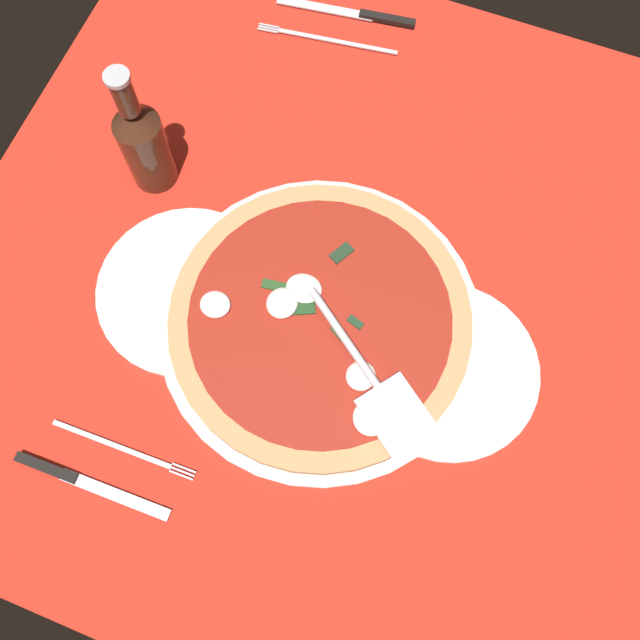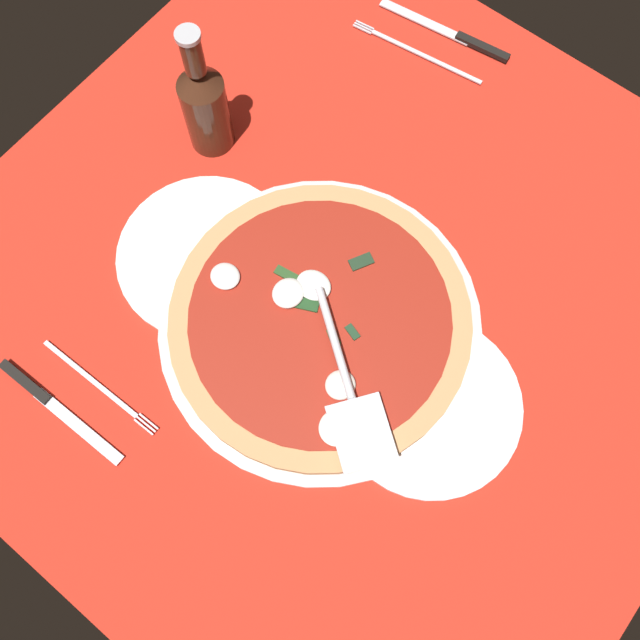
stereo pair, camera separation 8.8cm
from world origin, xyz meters
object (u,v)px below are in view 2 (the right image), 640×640
object	(u,v)px
dinner_plate_right	(206,256)
beer_bottle	(204,104)
dinner_plate_left	(428,405)
pizza	(319,321)
place_setting_far	(74,396)
place_setting_near	(436,45)
pizza_server	(349,389)

from	to	relation	value
dinner_plate_right	beer_bottle	xyz separation A→B (cm)	(10.94, -13.88, 7.61)
dinner_plate_left	dinner_plate_right	size ratio (longest dim) A/B	0.98
pizza	beer_bottle	world-z (taller)	beer_bottle
beer_bottle	dinner_plate_right	bearing A→B (deg)	128.24
dinner_plate_right	pizza	bearing A→B (deg)	-174.13
dinner_plate_right	place_setting_far	bearing A→B (deg)	89.53
pizza	place_setting_near	bearing A→B (deg)	-73.11
dinner_plate_left	pizza_server	bearing A→B (deg)	32.12
dinner_plate_right	beer_bottle	bearing A→B (deg)	-51.76
dinner_plate_left	place_setting_near	size ratio (longest dim) A/B	1.02
place_setting_far	beer_bottle	distance (cm)	39.87
pizza_server	beer_bottle	bearing A→B (deg)	-169.02
place_setting_far	pizza_server	bearing A→B (deg)	37.50
beer_bottle	pizza	bearing A→B (deg)	156.83
pizza_server	place_setting_far	bearing A→B (deg)	-105.57
place_setting_far	beer_bottle	bearing A→B (deg)	105.14
dinner_plate_right	pizza_server	distance (cm)	26.15
pizza	place_setting_far	bearing A→B (deg)	55.50
dinner_plate_left	beer_bottle	xyz separation A→B (cm)	(44.84, -12.01, 7.61)
dinner_plate_left	pizza_server	world-z (taller)	pizza_server
dinner_plate_right	beer_bottle	distance (cm)	19.24
place_setting_near	beer_bottle	size ratio (longest dim) A/B	1.06
dinner_plate_left	place_setting_near	world-z (taller)	place_setting_near
place_setting_near	pizza_server	bearing A→B (deg)	106.01
pizza_server	dinner_plate_left	bearing A→B (deg)	68.25
place_setting_near	place_setting_far	bearing A→B (deg)	78.75
dinner_plate_right	place_setting_near	distance (cm)	45.99
dinner_plate_left	pizza	size ratio (longest dim) A/B	0.60
place_setting_near	beer_bottle	world-z (taller)	beer_bottle
pizza	place_setting_near	xyz separation A→B (cm)	(13.37, -44.03, -1.49)
pizza_server	place_setting_far	size ratio (longest dim) A/B	0.99
pizza_server	place_setting_far	world-z (taller)	pizza_server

